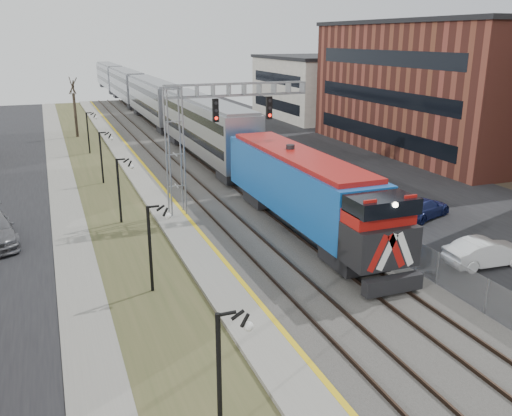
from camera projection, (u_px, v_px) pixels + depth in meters
sidewalk at (64, 197)px, 38.16m from camera, size 2.00×120.00×0.08m
grass_median at (108, 193)px, 39.20m from camera, size 4.00×120.00×0.06m
platform at (149, 188)px, 40.20m from camera, size 2.00×120.00×0.24m
ballast_bed at (214, 182)px, 41.93m from camera, size 8.00×120.00×0.20m
parking_lot at (349, 170)px, 46.08m from camera, size 16.00×120.00×0.04m
platform_edge at (161, 185)px, 40.47m from camera, size 0.24×120.00×0.01m
track_near at (189, 182)px, 41.19m from camera, size 1.58×120.00×0.15m
track_far at (232, 178)px, 42.39m from camera, size 1.58×120.00×0.15m
train at (149, 99)px, 72.23m from camera, size 3.00×108.65×5.33m
signal_gantry at (202, 127)px, 33.09m from camera, size 9.00×1.07×8.15m
lampposts at (149, 248)px, 23.74m from camera, size 0.14×62.14×4.00m
fence at (264, 169)px, 43.16m from camera, size 0.04×120.00×1.60m
car_lot_b at (486, 253)px, 26.61m from camera, size 4.28×1.74×1.38m
car_lot_d at (422, 208)px, 33.68m from camera, size 4.77×3.31×1.28m
car_lot_e at (317, 173)px, 41.74m from camera, size 4.83×2.44×1.58m
car_lot_f at (303, 158)px, 47.76m from camera, size 3.98×1.48×1.30m
car_lot_g at (268, 145)px, 53.09m from camera, size 4.47×2.22×1.46m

